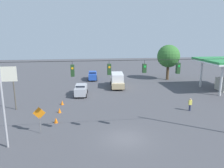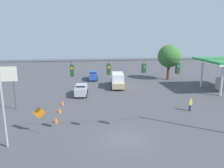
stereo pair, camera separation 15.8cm
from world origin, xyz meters
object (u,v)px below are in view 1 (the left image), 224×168
Objects in this scene: sedan_silver_withflow_far at (81,90)px; traffic_cone_nearest at (56,120)px; work_zone_sign at (39,115)px; sedan_blue_withflow_deep at (93,75)px; traffic_cone_second at (59,110)px; traffic_cone_third at (62,103)px; box_truck_tan_oncoming_deep at (117,80)px; roadside_billboard at (3,78)px; pedestrian at (190,104)px; overhead_signal_span at (126,85)px; tree_horizon_left at (169,56)px.

traffic_cone_nearest is at bearing 76.02° from sedan_silver_withflow_far.
sedan_blue_withflow_deep is at bearing -104.03° from work_zone_sign.
traffic_cone_second and traffic_cone_third have the same top height.
traffic_cone_third is (2.66, 4.66, -0.65)m from sedan_silver_withflow_far.
work_zone_sign reaches higher than box_truck_tan_oncoming_deep.
roadside_billboard is at bearing -53.41° from work_zone_sign.
box_truck_tan_oncoming_deep is 8.45m from sedan_silver_withflow_far.
sedan_blue_withflow_deep is at bearing -106.87° from traffic_cone_third.
traffic_cone_second is 0.38× the size of pedestrian.
roadside_billboard is at bearing -36.19° from overhead_signal_span.
box_truck_tan_oncoming_deep is 10.81× the size of traffic_cone_nearest.
overhead_signal_span is 28.94m from sedan_blue_withflow_deep.
sedan_silver_withflow_far is 17.14m from pedestrian.
traffic_cone_nearest is at bearing 77.37° from sedan_blue_withflow_deep.
tree_horizon_left reaches higher than pedestrian.
sedan_blue_withflow_deep is 7.14× the size of traffic_cone_second.
sedan_silver_withflow_far is 7.05× the size of traffic_cone_third.
work_zone_sign reaches higher than traffic_cone_nearest.
overhead_signal_span is at bearing 144.53° from traffic_cone_nearest.
tree_horizon_left is (-21.73, -21.54, 4.86)m from traffic_cone_nearest.
traffic_cone_second is (5.19, 20.16, -0.66)m from sedan_blue_withflow_deep.
sedan_silver_withflow_far reaches higher than traffic_cone_nearest.
tree_horizon_left reaches higher than traffic_cone_third.
traffic_cone_nearest is at bearing 88.83° from traffic_cone_second.
overhead_signal_span is 10.11m from traffic_cone_nearest.
sedan_blue_withflow_deep is at bearing -104.44° from traffic_cone_second.
overhead_signal_span is 7.69× the size of work_zone_sign.
sedan_blue_withflow_deep is 22.19m from roadside_billboard.
traffic_cone_nearest is at bearing 44.75° from tree_horizon_left.
roadside_billboard is 3.43× the size of pedestrian.
sedan_silver_withflow_far is 2.69× the size of pedestrian.
box_truck_tan_oncoming_deep is at bearing 120.84° from sedan_blue_withflow_deep.
box_truck_tan_oncoming_deep is 13.55m from traffic_cone_third.
traffic_cone_second is at bearing -102.61° from work_zone_sign.
traffic_cone_nearest is 3.31m from work_zone_sign.
traffic_cone_nearest is 3.31m from traffic_cone_second.
tree_horizon_left is (-28.86, -16.19, 0.88)m from roadside_billboard.
pedestrian reaches higher than traffic_cone_second.
overhead_signal_span reaches higher than pedestrian.
sedan_silver_withflow_far is 8.38m from traffic_cone_second.
sedan_blue_withflow_deep is 0.60× the size of tree_horizon_left.
traffic_cone_third is at bearing -58.93° from overhead_signal_span.
traffic_cone_nearest is 1.00× the size of traffic_cone_third.
traffic_cone_second is at bearing 88.96° from traffic_cone_third.
box_truck_tan_oncoming_deep reaches higher than traffic_cone_second.
box_truck_tan_oncoming_deep is at bearing -120.77° from traffic_cone_nearest.
traffic_cone_second is 17.15m from pedestrian.
pedestrian is 20.68m from tree_horizon_left.
box_truck_tan_oncoming_deep is 1.51× the size of sedan_blue_withflow_deep.
traffic_cone_nearest is 0.23× the size of work_zone_sign.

